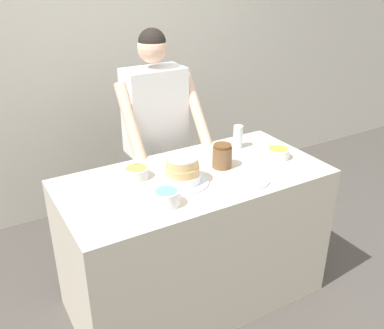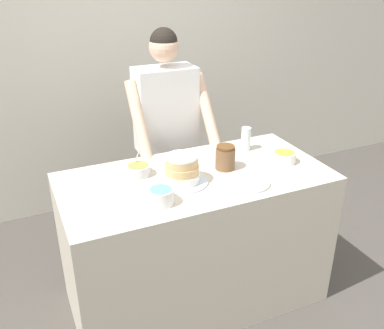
# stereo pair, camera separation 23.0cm
# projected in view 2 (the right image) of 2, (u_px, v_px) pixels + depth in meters

# --- Properties ---
(wall_back) EXTENTS (10.00, 0.05, 2.60)m
(wall_back) POSITION_uv_depth(u_px,v_px,m) (121.00, 56.00, 3.52)
(wall_back) COLOR silver
(wall_back) RESTS_ON ground_plane
(counter) EXTENTS (1.56, 0.76, 0.89)m
(counter) POSITION_uv_depth(u_px,v_px,m) (196.00, 240.00, 2.65)
(counter) COLOR beige
(counter) RESTS_ON ground_plane
(person_baker) EXTENTS (0.56, 0.46, 1.63)m
(person_baker) POSITION_uv_depth(u_px,v_px,m) (166.00, 125.00, 2.99)
(person_baker) COLOR #2D2D38
(person_baker) RESTS_ON ground_plane
(cake) EXTENTS (0.30, 0.30, 0.16)m
(cake) POSITION_uv_depth(u_px,v_px,m) (182.00, 171.00, 2.36)
(cake) COLOR silver
(cake) RESTS_ON counter
(frosting_bowl_orange) EXTENTS (0.14, 0.14, 0.07)m
(frosting_bowl_orange) POSITION_uv_depth(u_px,v_px,m) (284.00, 157.00, 2.61)
(frosting_bowl_orange) COLOR white
(frosting_bowl_orange) RESTS_ON counter
(frosting_bowl_olive) EXTENTS (0.14, 0.14, 0.15)m
(frosting_bowl_olive) POSITION_uv_depth(u_px,v_px,m) (138.00, 169.00, 2.46)
(frosting_bowl_olive) COLOR silver
(frosting_bowl_olive) RESTS_ON counter
(frosting_bowl_blue) EXTENTS (0.13, 0.13, 0.08)m
(frosting_bowl_blue) POSITION_uv_depth(u_px,v_px,m) (161.00, 196.00, 2.16)
(frosting_bowl_blue) COLOR white
(frosting_bowl_blue) RESTS_ON counter
(drinking_glass) EXTENTS (0.06, 0.06, 0.15)m
(drinking_glass) POSITION_uv_depth(u_px,v_px,m) (246.00, 139.00, 2.76)
(drinking_glass) COLOR silver
(drinking_glass) RESTS_ON counter
(ceramic_plate) EXTENTS (0.25, 0.25, 0.01)m
(ceramic_plate) POSITION_uv_depth(u_px,v_px,m) (247.00, 182.00, 2.37)
(ceramic_plate) COLOR silver
(ceramic_plate) RESTS_ON counter
(stoneware_jar) EXTENTS (0.12, 0.12, 0.14)m
(stoneware_jar) POSITION_uv_depth(u_px,v_px,m) (225.00, 157.00, 2.52)
(stoneware_jar) COLOR brown
(stoneware_jar) RESTS_ON counter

